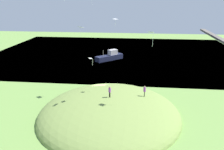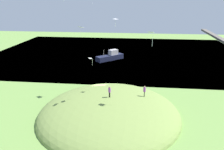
{
  "view_description": "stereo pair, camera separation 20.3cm",
  "coord_description": "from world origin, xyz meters",
  "px_view_note": "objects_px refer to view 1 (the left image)",
  "views": [
    {
      "loc": [
        41.27,
        6.9,
        17.96
      ],
      "look_at": [
        2.4,
        2.61,
        4.96
      ],
      "focal_mm": 38.32,
      "sensor_mm": 36.0,
      "label": 1
    },
    {
      "loc": [
        41.24,
        7.11,
        17.96
      ],
      "look_at": [
        2.4,
        2.61,
        4.96
      ],
      "focal_mm": 38.32,
      "sensor_mm": 36.0,
      "label": 2
    }
  ],
  "objects_px": {
    "person_with_child": "(110,90)",
    "kite_6": "(151,33)",
    "kite_2": "(91,59)",
    "kite_0": "(115,19)",
    "kite_3": "(81,28)",
    "boat_on_lake": "(110,57)",
    "person_on_hilltop": "(145,90)"
  },
  "relations": [
    {
      "from": "kite_0",
      "to": "kite_2",
      "type": "relative_size",
      "value": 1.37
    },
    {
      "from": "kite_0",
      "to": "kite_2",
      "type": "bearing_deg",
      "value": -6.86
    },
    {
      "from": "kite_3",
      "to": "kite_6",
      "type": "relative_size",
      "value": 0.82
    },
    {
      "from": "boat_on_lake",
      "to": "kite_6",
      "type": "bearing_deg",
      "value": -117.93
    },
    {
      "from": "person_with_child",
      "to": "person_on_hilltop",
      "type": "bearing_deg",
      "value": -166.79
    },
    {
      "from": "kite_2",
      "to": "kite_6",
      "type": "distance_m",
      "value": 9.68
    },
    {
      "from": "kite_6",
      "to": "boat_on_lake",
      "type": "bearing_deg",
      "value": -164.45
    },
    {
      "from": "person_with_child",
      "to": "kite_2",
      "type": "bearing_deg",
      "value": -4.79
    },
    {
      "from": "boat_on_lake",
      "to": "kite_0",
      "type": "relative_size",
      "value": 4.6
    },
    {
      "from": "person_with_child",
      "to": "kite_3",
      "type": "distance_m",
      "value": 12.42
    },
    {
      "from": "kite_6",
      "to": "person_on_hilltop",
      "type": "bearing_deg",
      "value": -172.96
    },
    {
      "from": "boat_on_lake",
      "to": "kite_0",
      "type": "distance_m",
      "value": 21.35
    },
    {
      "from": "person_with_child",
      "to": "boat_on_lake",
      "type": "bearing_deg",
      "value": -89.02
    },
    {
      "from": "person_with_child",
      "to": "person_on_hilltop",
      "type": "distance_m",
      "value": 5.72
    },
    {
      "from": "kite_2",
      "to": "person_with_child",
      "type": "bearing_deg",
      "value": 91.02
    },
    {
      "from": "kite_2",
      "to": "kite_3",
      "type": "relative_size",
      "value": 0.75
    },
    {
      "from": "person_on_hilltop",
      "to": "kite_2",
      "type": "relative_size",
      "value": 1.47
    },
    {
      "from": "kite_0",
      "to": "kite_3",
      "type": "relative_size",
      "value": 1.03
    },
    {
      "from": "person_on_hilltop",
      "to": "kite_3",
      "type": "height_order",
      "value": "kite_3"
    },
    {
      "from": "kite_0",
      "to": "kite_2",
      "type": "xyz_separation_m",
      "value": [
        16.75,
        -2.02,
        -4.23
      ]
    },
    {
      "from": "kite_0",
      "to": "kite_6",
      "type": "bearing_deg",
      "value": 20.0
    },
    {
      "from": "kite_0",
      "to": "kite_3",
      "type": "height_order",
      "value": "kite_0"
    },
    {
      "from": "person_on_hilltop",
      "to": "kite_6",
      "type": "bearing_deg",
      "value": -177.18
    },
    {
      "from": "kite_0",
      "to": "kite_6",
      "type": "relative_size",
      "value": 0.84
    },
    {
      "from": "kite_3",
      "to": "kite_0",
      "type": "bearing_deg",
      "value": 153.36
    },
    {
      "from": "kite_3",
      "to": "boat_on_lake",
      "type": "bearing_deg",
      "value": 176.23
    },
    {
      "from": "person_with_child",
      "to": "kite_2",
      "type": "xyz_separation_m",
      "value": [
        0.05,
        -2.83,
        4.96
      ]
    },
    {
      "from": "person_on_hilltop",
      "to": "kite_6",
      "type": "relative_size",
      "value": 0.9
    },
    {
      "from": "kite_3",
      "to": "kite_6",
      "type": "height_order",
      "value": "kite_6"
    },
    {
      "from": "boat_on_lake",
      "to": "kite_2",
      "type": "distance_m",
      "value": 34.86
    },
    {
      "from": "kite_2",
      "to": "kite_6",
      "type": "height_order",
      "value": "kite_6"
    },
    {
      "from": "person_with_child",
      "to": "kite_6",
      "type": "xyz_separation_m",
      "value": [
        1.49,
        5.8,
        9.1
      ]
    }
  ]
}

